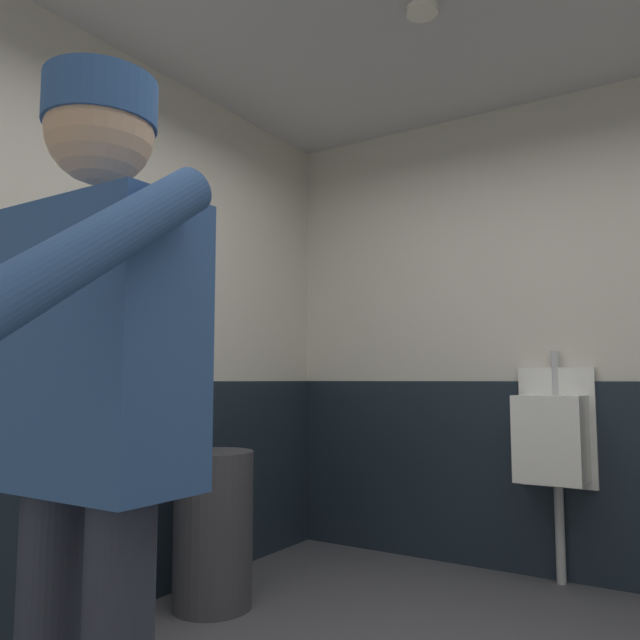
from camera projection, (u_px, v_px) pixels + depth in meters
name	position (u px, v px, depth m)	size (l,w,h in m)	color
wall_back	(560.00, 331.00, 3.53)	(3.98, 0.12, 2.72)	beige
wall_left	(70.00, 319.00, 2.84)	(0.12, 4.35, 2.72)	beige
wainscot_band_back	(563.00, 480.00, 3.39)	(3.38, 0.03, 1.07)	#19232D
wainscot_band_left	(74.00, 504.00, 2.72)	(0.03, 3.75, 1.07)	#19232D
downlight_far	(422.00, 11.00, 2.74)	(0.14, 0.14, 0.03)	white
urinal_solo	(553.00, 437.00, 3.30)	(0.40, 0.34, 1.24)	white
person	(88.00, 394.00, 1.32)	(0.70, 0.60, 1.75)	#2D3342
trash_bin	(213.00, 528.00, 2.99)	(0.38, 0.38, 0.73)	#38383D
hand_dryer	(60.00, 374.00, 2.58)	(0.24, 0.23, 0.28)	silver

